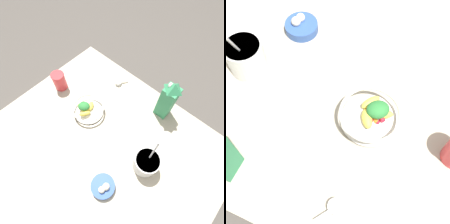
{
  "view_description": "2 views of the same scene",
  "coord_description": "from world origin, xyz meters",
  "views": [
    {
      "loc": [
        0.07,
        0.23,
        0.94
      ],
      "look_at": [
        -0.27,
        -0.08,
        0.1
      ],
      "focal_mm": 28.0,
      "sensor_mm": 36.0,
      "label": 1
    },
    {
      "loc": [
        -0.61,
        -0.28,
        0.88
      ],
      "look_at": [
        -0.23,
        -0.11,
        0.08
      ],
      "focal_mm": 50.0,
      "sensor_mm": 36.0,
      "label": 2
    }
  ],
  "objects": [
    {
      "name": "ground_plane",
      "position": [
        0.0,
        0.0,
        0.0
      ],
      "size": [
        6.0,
        6.0,
        0.0
      ],
      "primitive_type": "plane",
      "color": "#4C4742"
    },
    {
      "name": "countertop",
      "position": [
        0.0,
        0.0,
        0.02
      ],
      "size": [
        1.18,
        1.18,
        0.04
      ],
      "color": "#B2A893",
      "rests_on": "ground_plane"
    },
    {
      "name": "fruit_bowl",
      "position": [
        -0.2,
        -0.2,
        0.07
      ],
      "size": [
        0.18,
        0.18,
        0.08
      ],
      "color": "silver",
      "rests_on": "countertop"
    },
    {
      "name": "yogurt_tub",
      "position": [
        -0.18,
        0.22,
        0.1
      ],
      "size": [
        0.12,
        0.12,
        0.22
      ],
      "color": "white",
      "rests_on": "countertop"
    },
    {
      "name": "measuring_scoop",
      "position": [
        -0.47,
        -0.21,
        0.05
      ],
      "size": [
        0.08,
        0.06,
        0.02
      ],
      "color": "white",
      "rests_on": "countertop"
    },
    {
      "name": "garlic_bowl",
      "position": [
        0.04,
        0.14,
        0.06
      ],
      "size": [
        0.11,
        0.11,
        0.06
      ],
      "color": "#3356A3",
      "rests_on": "countertop"
    }
  ]
}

